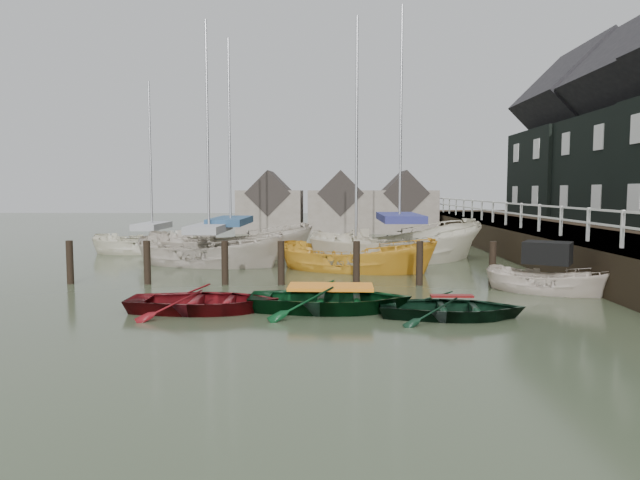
{
  "coord_description": "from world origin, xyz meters",
  "views": [
    {
      "loc": [
        0.42,
        -14.98,
        3.01
      ],
      "look_at": [
        0.03,
        3.4,
        1.4
      ],
      "focal_mm": 32.0,
      "sensor_mm": 36.0,
      "label": 1
    }
  ],
  "objects_px": {
    "sailboat_a": "(210,263)",
    "sailboat_b": "(231,257)",
    "sailboat_d": "(399,260)",
    "rowboat_dkgreen": "(451,317)",
    "sailboat_e": "(153,251)",
    "rowboat_green": "(331,310)",
    "rowboat_red": "(204,311)",
    "motorboat": "(549,289)",
    "sailboat_c": "(356,270)"
  },
  "relations": [
    {
      "from": "rowboat_dkgreen",
      "to": "sailboat_b",
      "type": "relative_size",
      "value": 0.31
    },
    {
      "from": "rowboat_red",
      "to": "sailboat_c",
      "type": "xyz_separation_m",
      "value": [
        4.09,
        7.31,
        0.01
      ]
    },
    {
      "from": "sailboat_a",
      "to": "sailboat_d",
      "type": "distance_m",
      "value": 7.89
    },
    {
      "from": "sailboat_b",
      "to": "sailboat_e",
      "type": "bearing_deg",
      "value": 52.57
    },
    {
      "from": "sailboat_a",
      "to": "sailboat_c",
      "type": "bearing_deg",
      "value": -88.37
    },
    {
      "from": "sailboat_d",
      "to": "rowboat_dkgreen",
      "type": "bearing_deg",
      "value": 155.34
    },
    {
      "from": "rowboat_green",
      "to": "sailboat_b",
      "type": "xyz_separation_m",
      "value": [
        -4.43,
        10.78,
        0.06
      ]
    },
    {
      "from": "rowboat_green",
      "to": "rowboat_red",
      "type": "bearing_deg",
      "value": 94.36
    },
    {
      "from": "sailboat_c",
      "to": "rowboat_green",
      "type": "bearing_deg",
      "value": -168.27
    },
    {
      "from": "sailboat_a",
      "to": "sailboat_d",
      "type": "bearing_deg",
      "value": -64.88
    },
    {
      "from": "motorboat",
      "to": "sailboat_b",
      "type": "distance_m",
      "value": 13.58
    },
    {
      "from": "rowboat_green",
      "to": "sailboat_a",
      "type": "xyz_separation_m",
      "value": [
        -4.91,
        8.6,
        0.06
      ]
    },
    {
      "from": "sailboat_b",
      "to": "sailboat_d",
      "type": "height_order",
      "value": "sailboat_d"
    },
    {
      "from": "rowboat_red",
      "to": "rowboat_dkgreen",
      "type": "xyz_separation_m",
      "value": [
        6.04,
        -0.55,
        0.0
      ]
    },
    {
      "from": "rowboat_dkgreen",
      "to": "sailboat_c",
      "type": "xyz_separation_m",
      "value": [
        -1.94,
        7.86,
        0.01
      ]
    },
    {
      "from": "rowboat_red",
      "to": "rowboat_green",
      "type": "distance_m",
      "value": 3.17
    },
    {
      "from": "sailboat_c",
      "to": "sailboat_d",
      "type": "bearing_deg",
      "value": -16.08
    },
    {
      "from": "sailboat_d",
      "to": "rowboat_green",
      "type": "bearing_deg",
      "value": 139.14
    },
    {
      "from": "rowboat_red",
      "to": "motorboat",
      "type": "height_order",
      "value": "motorboat"
    },
    {
      "from": "sailboat_b",
      "to": "sailboat_c",
      "type": "relative_size",
      "value": 1.04
    },
    {
      "from": "sailboat_b",
      "to": "rowboat_red",
      "type": "bearing_deg",
      "value": 177.29
    },
    {
      "from": "sailboat_a",
      "to": "sailboat_e",
      "type": "relative_size",
      "value": 1.19
    },
    {
      "from": "sailboat_e",
      "to": "sailboat_c",
      "type": "bearing_deg",
      "value": -132.87
    },
    {
      "from": "rowboat_green",
      "to": "sailboat_a",
      "type": "height_order",
      "value": "sailboat_a"
    },
    {
      "from": "sailboat_a",
      "to": "sailboat_d",
      "type": "relative_size",
      "value": 0.9
    },
    {
      "from": "sailboat_c",
      "to": "sailboat_d",
      "type": "distance_m",
      "value": 3.37
    },
    {
      "from": "sailboat_b",
      "to": "motorboat",
      "type": "bearing_deg",
      "value": -136.33
    },
    {
      "from": "sailboat_a",
      "to": "sailboat_b",
      "type": "relative_size",
      "value": 1.0
    },
    {
      "from": "rowboat_dkgreen",
      "to": "motorboat",
      "type": "xyz_separation_m",
      "value": [
        3.54,
        3.33,
        0.12
      ]
    },
    {
      "from": "motorboat",
      "to": "sailboat_e",
      "type": "bearing_deg",
      "value": 84.44
    },
    {
      "from": "sailboat_b",
      "to": "sailboat_e",
      "type": "height_order",
      "value": "sailboat_b"
    },
    {
      "from": "rowboat_green",
      "to": "sailboat_d",
      "type": "height_order",
      "value": "sailboat_d"
    },
    {
      "from": "rowboat_red",
      "to": "sailboat_b",
      "type": "relative_size",
      "value": 0.34
    },
    {
      "from": "motorboat",
      "to": "sailboat_d",
      "type": "distance_m",
      "value": 8.1
    },
    {
      "from": "rowboat_dkgreen",
      "to": "motorboat",
      "type": "bearing_deg",
      "value": -42.12
    },
    {
      "from": "motorboat",
      "to": "sailboat_a",
      "type": "distance_m",
      "value": 12.81
    },
    {
      "from": "sailboat_d",
      "to": "rowboat_red",
      "type": "bearing_deg",
      "value": 124.37
    },
    {
      "from": "rowboat_green",
      "to": "rowboat_dkgreen",
      "type": "relative_size",
      "value": 1.19
    },
    {
      "from": "sailboat_e",
      "to": "sailboat_b",
      "type": "bearing_deg",
      "value": -129.35
    },
    {
      "from": "rowboat_red",
      "to": "rowboat_dkgreen",
      "type": "relative_size",
      "value": 1.1
    },
    {
      "from": "rowboat_green",
      "to": "sailboat_e",
      "type": "height_order",
      "value": "sailboat_e"
    },
    {
      "from": "motorboat",
      "to": "rowboat_red",
      "type": "bearing_deg",
      "value": 135.34
    },
    {
      "from": "rowboat_green",
      "to": "sailboat_b",
      "type": "bearing_deg",
      "value": 23.6
    },
    {
      "from": "sailboat_b",
      "to": "rowboat_dkgreen",
      "type": "bearing_deg",
      "value": -156.89
    },
    {
      "from": "rowboat_dkgreen",
      "to": "sailboat_c",
      "type": "distance_m",
      "value": 8.09
    },
    {
      "from": "rowboat_dkgreen",
      "to": "sailboat_e",
      "type": "xyz_separation_m",
      "value": [
        -11.48,
        13.74,
        0.06
      ]
    },
    {
      "from": "motorboat",
      "to": "sailboat_e",
      "type": "height_order",
      "value": "sailboat_e"
    },
    {
      "from": "motorboat",
      "to": "sailboat_b",
      "type": "height_order",
      "value": "sailboat_b"
    },
    {
      "from": "rowboat_green",
      "to": "motorboat",
      "type": "bearing_deg",
      "value": -66.63
    },
    {
      "from": "rowboat_dkgreen",
      "to": "sailboat_e",
      "type": "distance_m",
      "value": 17.91
    }
  ]
}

